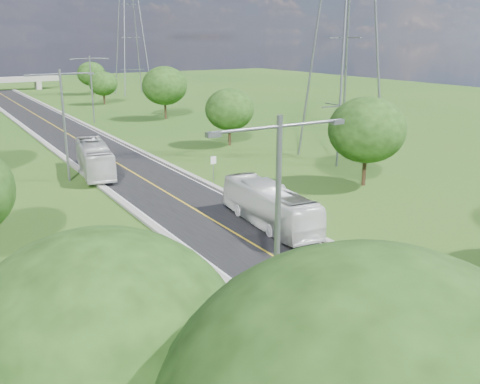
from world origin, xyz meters
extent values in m
plane|color=#265317|center=(0.00, 60.00, 0.00)|extent=(260.00, 260.00, 0.00)
cube|color=black|center=(0.00, 66.00, 0.03)|extent=(8.00, 150.00, 0.06)
cube|color=gray|center=(-4.25, 66.00, 0.11)|extent=(0.50, 150.00, 0.22)
cube|color=gray|center=(4.25, 66.00, 0.11)|extent=(0.50, 150.00, 0.22)
cylinder|color=slate|center=(5.20, 38.00, 1.20)|extent=(0.08, 0.08, 2.40)
cube|color=white|center=(5.20, 37.97, 2.00)|extent=(0.55, 0.04, 0.70)
cube|color=gray|center=(10.00, 140.00, 1.00)|extent=(1.20, 3.00, 2.00)
cylinder|color=slate|center=(-6.00, 12.00, 5.00)|extent=(0.22, 0.22, 10.00)
cylinder|color=slate|center=(-7.40, 12.00, 9.60)|extent=(2.80, 0.12, 0.12)
cylinder|color=slate|center=(-4.60, 12.00, 9.60)|extent=(2.80, 0.12, 0.12)
cube|color=slate|center=(-8.70, 12.00, 9.55)|extent=(0.50, 0.25, 0.18)
cube|color=slate|center=(-3.30, 12.00, 9.55)|extent=(0.50, 0.25, 0.18)
cylinder|color=slate|center=(-6.00, 45.00, 5.00)|extent=(0.22, 0.22, 10.00)
cylinder|color=slate|center=(-7.40, 45.00, 9.60)|extent=(2.80, 0.12, 0.12)
cylinder|color=slate|center=(-4.60, 45.00, 9.60)|extent=(2.80, 0.12, 0.12)
cube|color=slate|center=(-8.70, 45.00, 9.55)|extent=(0.50, 0.25, 0.18)
cube|color=slate|center=(-3.30, 45.00, 9.55)|extent=(0.50, 0.25, 0.18)
cylinder|color=slate|center=(6.00, 78.00, 5.00)|extent=(0.22, 0.22, 10.00)
cylinder|color=slate|center=(4.60, 78.00, 9.60)|extent=(2.80, 0.12, 0.12)
cylinder|color=slate|center=(7.40, 78.00, 9.60)|extent=(2.80, 0.12, 0.12)
cube|color=slate|center=(3.30, 78.00, 9.55)|extent=(0.50, 0.25, 0.18)
cube|color=slate|center=(8.70, 78.00, 9.55)|extent=(0.50, 0.25, 0.18)
ellipsoid|color=black|center=(-14.00, 8.00, 5.27)|extent=(7.14, 7.14, 6.07)
cylinder|color=black|center=(16.00, 30.00, 1.44)|extent=(0.36, 0.36, 2.88)
ellipsoid|color=black|center=(16.00, 30.00, 4.96)|extent=(6.72, 6.72, 5.71)
cylinder|color=black|center=(15.00, 52.00, 1.26)|extent=(0.36, 0.36, 2.52)
ellipsoid|color=black|center=(15.00, 52.00, 4.34)|extent=(5.88, 5.88, 5.00)
cylinder|color=black|center=(17.00, 76.00, 1.53)|extent=(0.36, 0.36, 3.06)
ellipsoid|color=black|center=(17.00, 76.00, 5.27)|extent=(7.14, 7.14, 6.07)
cylinder|color=black|center=(14.50, 100.00, 1.17)|extent=(0.36, 0.36, 2.34)
ellipsoid|color=black|center=(14.50, 100.00, 4.03)|extent=(5.46, 5.46, 4.64)
cylinder|color=black|center=(18.00, 120.00, 1.35)|extent=(0.36, 0.36, 2.70)
ellipsoid|color=black|center=(18.00, 120.00, 4.65)|extent=(6.30, 6.30, 5.36)
imported|color=white|center=(2.84, 25.45, 1.49)|extent=(3.24, 10.40, 2.85)
imported|color=silver|center=(-3.20, 46.29, 1.55)|extent=(4.31, 11.00, 2.99)
camera|label=1|loc=(-17.02, -3.53, 12.67)|focal=40.00mm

